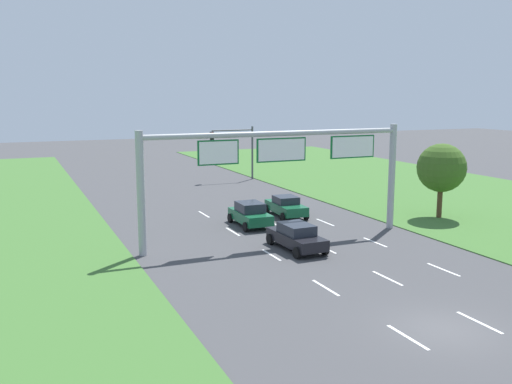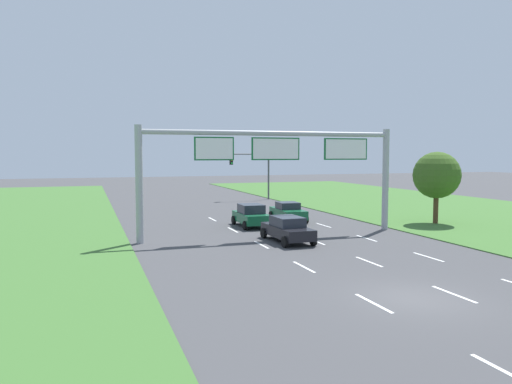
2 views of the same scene
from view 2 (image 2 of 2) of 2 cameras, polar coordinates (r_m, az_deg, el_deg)
The scene contains 10 objects.
ground_plane at distance 19.61m, azimuth 17.69°, elevation -11.52°, with size 200.00×200.00×0.00m, color #424244.
lane_dashes_inner_left at distance 21.16m, azimuth 8.89°, elevation -10.18°, with size 0.14×44.40×0.01m.
lane_dashes_inner_right at distance 22.95m, azimuth 16.75°, elevation -9.15°, with size 0.14×44.40×0.01m.
lane_dashes_slip at distance 25.11m, azimuth 23.33°, elevation -8.16°, with size 0.14×44.40×0.01m.
car_near_red at distance 39.27m, azimuth 3.67°, elevation -2.26°, with size 2.21×4.33×1.50m.
car_mid_lane at distance 30.18m, azimuth 3.61°, elevation -4.23°, with size 2.11×4.48×1.53m.
car_far_ahead at distance 36.34m, azimuth -0.55°, elevation -2.69°, with size 2.12×4.12×1.63m.
sign_gantry at distance 32.06m, azimuth 2.33°, elevation 3.77°, with size 17.24×0.44×7.00m.
traffic_light_mast at distance 57.26m, azimuth -0.37°, elevation 2.97°, with size 4.76×0.49×5.60m.
roadside_tree_mid at distance 39.86m, azimuth 19.95°, elevation 1.80°, with size 3.51×3.51×5.46m.
Camera 2 is at (-11.31, -15.11, 5.32)m, focal length 35.00 mm.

